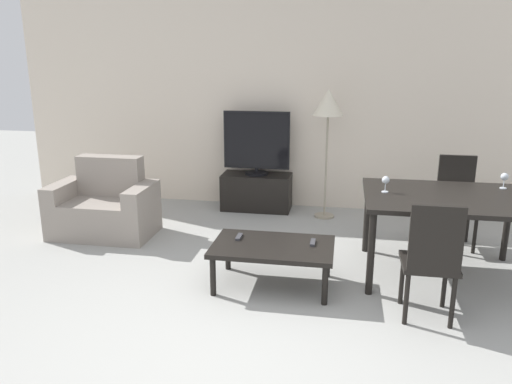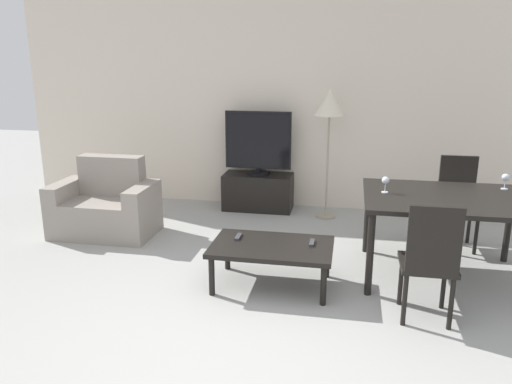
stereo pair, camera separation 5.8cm
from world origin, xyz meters
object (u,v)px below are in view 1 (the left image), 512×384
(armchair, at_px, (105,208))
(tv_stand, at_px, (257,192))
(dining_chair_far, at_px, (456,197))
(remote_secondary, at_px, (313,242))
(floor_lamp, at_px, (328,107))
(dining_table, at_px, (448,204))
(dining_chair_near, at_px, (432,257))
(remote_primary, at_px, (239,237))
(tv, at_px, (257,143))
(wine_glass_left, at_px, (504,178))
(wine_glass_center, at_px, (386,181))
(coffee_table, at_px, (273,249))

(armchair, height_order, tv_stand, armchair)
(dining_chair_far, height_order, remote_secondary, dining_chair_far)
(armchair, height_order, remote_secondary, armchair)
(armchair, relative_size, floor_lamp, 0.70)
(dining_table, xyz_separation_m, dining_chair_far, (0.25, 0.85, -0.17))
(dining_chair_near, relative_size, remote_primary, 6.22)
(tv, distance_m, floor_lamp, 1.02)
(floor_lamp, relative_size, remote_secondary, 10.38)
(armchair, xyz_separation_m, wine_glass_left, (4.03, -0.15, 0.55))
(tv, distance_m, remote_primary, 2.12)
(floor_lamp, distance_m, wine_glass_left, 2.10)
(tv, xyz_separation_m, remote_primary, (0.21, -2.06, -0.48))
(armchair, height_order, wine_glass_center, wine_glass_center)
(remote_secondary, bearing_deg, coffee_table, -165.31)
(armchair, distance_m, coffee_table, 2.23)
(coffee_table, xyz_separation_m, wine_glass_center, (0.93, 0.48, 0.52))
(wine_glass_left, bearing_deg, dining_table, -147.54)
(tv, xyz_separation_m, dining_chair_far, (2.25, -0.85, -0.35))
(armchair, bearing_deg, wine_glass_center, -9.15)
(wine_glass_left, bearing_deg, tv_stand, 151.73)
(tv_stand, bearing_deg, wine_glass_center, -49.07)
(coffee_table, distance_m, wine_glass_center, 1.17)
(dining_chair_near, bearing_deg, tv_stand, 124.39)
(coffee_table, relative_size, dining_chair_far, 1.10)
(dining_table, xyz_separation_m, wine_glass_left, (0.53, 0.34, 0.18))
(tv_stand, distance_m, wine_glass_left, 2.95)
(dining_table, height_order, remote_secondary, dining_table)
(dining_table, height_order, floor_lamp, floor_lamp)
(armchair, bearing_deg, coffee_table, -25.45)
(dining_table, relative_size, remote_primary, 9.57)
(wine_glass_left, bearing_deg, coffee_table, -158.10)
(remote_primary, distance_m, wine_glass_center, 1.39)
(remote_primary, bearing_deg, remote_secondary, -2.00)
(tv, bearing_deg, wine_glass_center, -49.03)
(dining_table, relative_size, dining_chair_far, 1.54)
(dining_chair_far, bearing_deg, floor_lamp, 153.71)
(coffee_table, distance_m, wine_glass_left, 2.23)
(tv_stand, distance_m, dining_table, 2.67)
(tv_stand, distance_m, dining_chair_far, 2.42)
(coffee_table, height_order, wine_glass_center, wine_glass_center)
(armchair, distance_m, remote_primary, 1.90)
(remote_primary, distance_m, remote_secondary, 0.65)
(coffee_table, relative_size, remote_primary, 6.86)
(tv_stand, relative_size, dining_table, 0.61)
(floor_lamp, distance_m, wine_glass_center, 1.69)
(floor_lamp, bearing_deg, wine_glass_left, -35.77)
(tv, xyz_separation_m, wine_glass_left, (2.54, -1.36, -0.01))
(tv, bearing_deg, wine_glass_left, -28.23)
(tv, distance_m, remote_secondary, 2.30)
(tv_stand, bearing_deg, armchair, -140.91)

